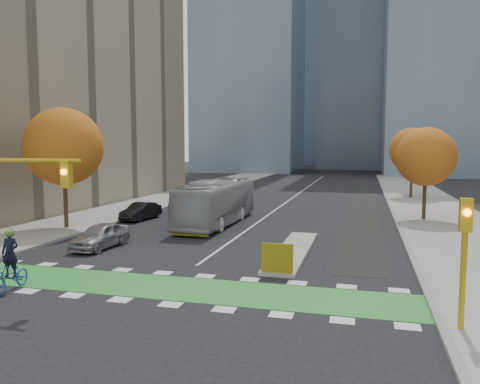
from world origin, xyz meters
The scene contains 24 objects.
ground centered at (0.00, 0.00, 0.00)m, with size 300.00×300.00×0.00m, color black.
sidewalk_west centered at (-13.50, 20.00, 0.07)m, with size 7.00×120.00×0.15m, color gray.
sidewalk_east centered at (13.50, 20.00, 0.07)m, with size 7.00×120.00×0.15m, color gray.
curb_west centered at (-10.00, 20.00, 0.07)m, with size 0.30×120.00×0.16m, color gray.
curb_east centered at (10.00, 20.00, 0.07)m, with size 0.30×120.00×0.16m, color gray.
bike_crossing centered at (0.00, 1.50, 0.01)m, with size 20.00×3.00×0.01m, color #2D8C33.
centre_line centered at (0.00, 40.00, 0.01)m, with size 0.15×70.00×0.01m, color silver.
bike_lane_paint centered at (7.50, 30.00, 0.01)m, with size 2.50×50.00×0.01m, color black.
median_island centered at (4.00, 9.00, 0.08)m, with size 1.60×10.00×0.16m, color gray.
hazard_board centered at (4.00, 4.20, 0.80)m, with size 1.40×0.12×1.30m, color yellow.
building_west centered at (-24.00, 22.00, 12.50)m, with size 16.00×44.00×25.00m, color gray.
tower_nw centered at (-18.00, 90.00, 35.00)m, with size 22.00×22.00×70.00m, color #47566B.
tower_ne centered at (20.00, 85.00, 30.00)m, with size 18.00×24.00×60.00m, color #47566B.
tower_far centered at (-4.00, 140.00, 40.00)m, with size 26.00×26.00×80.00m, color #47566B.
tree_west centered at (-12.00, 12.00, 5.62)m, with size 5.20×5.20×8.22m.
tree_east_near centered at (12.00, 22.00, 4.86)m, with size 4.40×4.40×7.08m.
tree_east_far centered at (12.50, 38.00, 5.24)m, with size 4.80×4.80×7.65m.
traffic_signal_east centered at (10.50, -0.51, 2.73)m, with size 0.35×0.43×4.10m.
cyclist centered at (-5.64, -0.50, 0.82)m, with size 0.99×2.20×2.46m.
bus centered at (-2.72, 16.72, 1.61)m, with size 2.71×11.57×3.22m, color #9A9EA1.
parked_car_a centered at (-6.50, 7.27, 0.70)m, with size 1.65×4.11×1.40m, color #A7A6AC.
parked_car_b centered at (-9.00, 17.10, 0.66)m, with size 1.41×4.03×1.33m, color black.
parked_car_c centered at (-6.50, 22.10, 0.68)m, with size 1.90×4.67×1.36m, color #434347.
parked_car_d centered at (-8.63, 27.10, 0.70)m, with size 2.33×5.06×1.41m, color black.
Camera 1 is at (7.57, -15.41, 5.61)m, focal length 35.00 mm.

